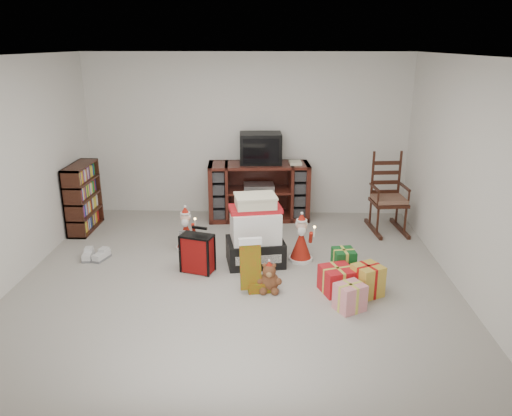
{
  "coord_description": "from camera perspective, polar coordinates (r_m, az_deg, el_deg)",
  "views": [
    {
      "loc": [
        0.43,
        -5.19,
        2.63
      ],
      "look_at": [
        0.21,
        0.6,
        0.7
      ],
      "focal_mm": 35.0,
      "sensor_mm": 36.0,
      "label": 1
    }
  ],
  "objects": [
    {
      "name": "room",
      "position": [
        5.39,
        -2.5,
        3.58
      ],
      "size": [
        5.01,
        5.01,
        2.51
      ],
      "color": "#A9A39B",
      "rests_on": "ground"
    },
    {
      "name": "tv_stand",
      "position": [
        7.71,
        0.32,
        1.93
      ],
      "size": [
        1.57,
        0.67,
        0.88
      ],
      "rotation": [
        0.0,
        0.0,
        0.08
      ],
      "color": "#4E1C16",
      "rests_on": "floor"
    },
    {
      "name": "bookshelf",
      "position": [
        7.65,
        -19.15,
        1.02
      ],
      "size": [
        0.27,
        0.8,
        0.98
      ],
      "color": "#3D1D10",
      "rests_on": "floor"
    },
    {
      "name": "rocking_chair",
      "position": [
        7.51,
        14.81,
        0.57
      ],
      "size": [
        0.55,
        0.83,
        1.19
      ],
      "rotation": [
        0.0,
        0.0,
        0.11
      ],
      "color": "#3D1D10",
      "rests_on": "floor"
    },
    {
      "name": "gift_pile",
      "position": [
        6.13,
        -0.07,
        -3.08
      ],
      "size": [
        0.77,
        0.63,
        0.87
      ],
      "rotation": [
        0.0,
        0.0,
        0.19
      ],
      "color": "black",
      "rests_on": "floor"
    },
    {
      "name": "red_suitcase",
      "position": [
        6.0,
        -6.71,
        -5.17
      ],
      "size": [
        0.4,
        0.29,
        0.55
      ],
      "rotation": [
        0.0,
        0.0,
        -0.31
      ],
      "color": "maroon",
      "rests_on": "floor"
    },
    {
      "name": "stocking",
      "position": [
        5.48,
        -0.63,
        -6.55
      ],
      "size": [
        0.31,
        0.18,
        0.63
      ],
      "primitive_type": null,
      "rotation": [
        0.0,
        0.0,
        0.19
      ],
      "color": "#0F7F0E",
      "rests_on": "floor"
    },
    {
      "name": "teddy_bear",
      "position": [
        5.56,
        1.51,
        -8.1
      ],
      "size": [
        0.22,
        0.19,
        0.33
      ],
      "color": "brown",
      "rests_on": "floor"
    },
    {
      "name": "santa_figurine",
      "position": [
        6.29,
        5.17,
        -3.94
      ],
      "size": [
        0.31,
        0.29,
        0.63
      ],
      "color": "#9D1C10",
      "rests_on": "floor"
    },
    {
      "name": "mrs_claus_figurine",
      "position": [
        6.67,
        -7.98,
        -2.84
      ],
      "size": [
        0.29,
        0.28,
        0.6
      ],
      "color": "#9D1C10",
      "rests_on": "floor"
    },
    {
      "name": "sneaker_pair",
      "position": [
        6.69,
        -17.93,
        -5.21
      ],
      "size": [
        0.34,
        0.29,
        0.1
      ],
      "rotation": [
        0.0,
        0.0,
        -0.04
      ],
      "color": "silver",
      "rests_on": "floor"
    },
    {
      "name": "gift_cluster",
      "position": [
        5.63,
        10.04,
        -8.06
      ],
      "size": [
        0.63,
        0.96,
        0.29
      ],
      "color": "red",
      "rests_on": "floor"
    },
    {
      "name": "crt_television",
      "position": [
        7.59,
        0.52,
        6.85
      ],
      "size": [
        0.65,
        0.49,
        0.46
      ],
      "rotation": [
        0.0,
        0.0,
        0.06
      ],
      "color": "black",
      "rests_on": "tv_stand"
    }
  ]
}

